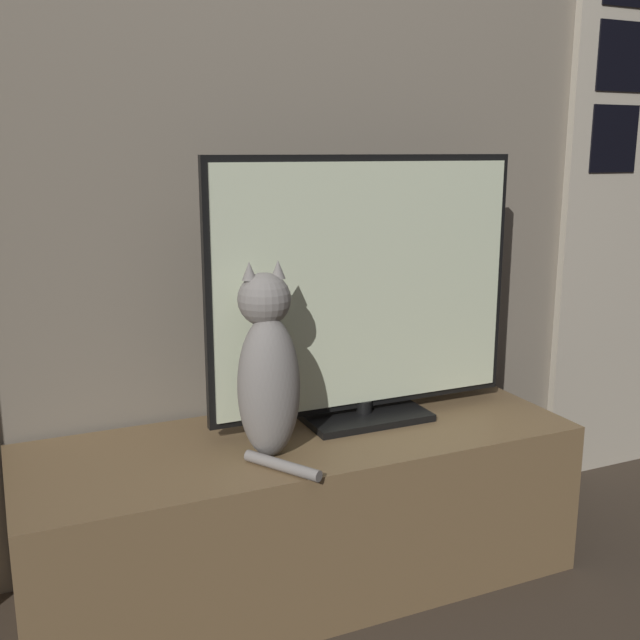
% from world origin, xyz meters
% --- Properties ---
extents(wall_back, '(4.80, 0.05, 2.60)m').
position_xyz_m(wall_back, '(0.00, 1.22, 1.30)').
color(wall_back, '#756B5B').
rests_on(wall_back, ground_plane).
extents(tv_stand, '(1.48, 0.52, 0.43)m').
position_xyz_m(tv_stand, '(0.00, 0.92, 0.22)').
color(tv_stand, brown).
rests_on(tv_stand, ground_plane).
extents(tv, '(0.91, 0.21, 0.74)m').
position_xyz_m(tv, '(0.21, 0.98, 0.80)').
color(tv, black).
rests_on(tv, tv_stand).
extents(cat, '(0.16, 0.30, 0.49)m').
position_xyz_m(cat, '(-0.12, 0.84, 0.66)').
color(cat, gray).
rests_on(cat, tv_stand).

